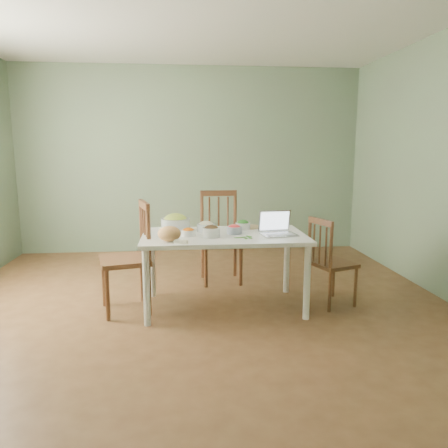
{
  "coord_description": "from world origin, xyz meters",
  "views": [
    {
      "loc": [
        -0.14,
        -3.85,
        1.52
      ],
      "look_at": [
        0.25,
        0.07,
        0.82
      ],
      "focal_mm": 34.08,
      "sensor_mm": 36.0,
      "label": 1
    }
  ],
  "objects": [
    {
      "name": "floor",
      "position": [
        0.0,
        0.0,
        0.0
      ],
      "size": [
        5.0,
        5.0,
        0.0
      ],
      "primitive_type": "cube",
      "color": "#4C2E19",
      "rests_on": "ground"
    },
    {
      "name": "ceiling",
      "position": [
        0.0,
        0.0,
        2.7
      ],
      "size": [
        5.0,
        5.0,
        0.0
      ],
      "primitive_type": "cube",
      "color": "white",
      "rests_on": "ground"
    },
    {
      "name": "wall_back",
      "position": [
        0.0,
        2.5,
        1.35
      ],
      "size": [
        5.0,
        0.0,
        2.7
      ],
      "primitive_type": "cube",
      "color": "#61705C",
      "rests_on": "ground"
    },
    {
      "name": "wall_front",
      "position": [
        0.0,
        -2.5,
        1.35
      ],
      "size": [
        5.0,
        0.0,
        2.7
      ],
      "primitive_type": "cube",
      "color": "#61705C",
      "rests_on": "ground"
    },
    {
      "name": "dining_table",
      "position": [
        0.25,
        0.07,
        0.36
      ],
      "size": [
        1.54,
        0.87,
        0.72
      ],
      "primitive_type": null,
      "color": "white",
      "rests_on": "floor"
    },
    {
      "name": "chair_far",
      "position": [
        0.29,
        0.89,
        0.52
      ],
      "size": [
        0.48,
        0.46,
        1.04
      ],
      "primitive_type": null,
      "rotation": [
        0.0,
        0.0,
        0.05
      ],
      "color": "#48220E",
      "rests_on": "floor"
    },
    {
      "name": "chair_left",
      "position": [
        -0.69,
        0.07,
        0.52
      ],
      "size": [
        0.54,
        0.55,
        1.04
      ],
      "primitive_type": null,
      "rotation": [
        0.0,
        0.0,
        -1.32
      ],
      "color": "#48220E",
      "rests_on": "floor"
    },
    {
      "name": "chair_right",
      "position": [
        1.31,
        0.05,
        0.43
      ],
      "size": [
        0.47,
        0.48,
        0.87
      ],
      "primitive_type": null,
      "rotation": [
        0.0,
        0.0,
        1.91
      ],
      "color": "#48220E",
      "rests_on": "floor"
    },
    {
      "name": "bread_boule",
      "position": [
        -0.26,
        -0.17,
        0.79
      ],
      "size": [
        0.26,
        0.26,
        0.13
      ],
      "primitive_type": "ellipsoid",
      "rotation": [
        0.0,
        0.0,
        -0.33
      ],
      "color": "tan",
      "rests_on": "dining_table"
    },
    {
      "name": "butter_stick",
      "position": [
        -0.16,
        -0.29,
        0.74
      ],
      "size": [
        0.12,
        0.08,
        0.03
      ],
      "primitive_type": "cube",
      "rotation": [
        0.0,
        0.0,
        -0.4
      ],
      "color": "beige",
      "rests_on": "dining_table"
    },
    {
      "name": "bowl_squash",
      "position": [
        -0.21,
        0.31,
        0.8
      ],
      "size": [
        0.36,
        0.36,
        0.17
      ],
      "primitive_type": null,
      "rotation": [
        0.0,
        0.0,
        -0.32
      ],
      "color": "#D9E54B",
      "rests_on": "dining_table"
    },
    {
      "name": "bowl_carrot",
      "position": [
        -0.09,
        0.03,
        0.76
      ],
      "size": [
        0.16,
        0.16,
        0.07
      ],
      "primitive_type": null,
      "rotation": [
        0.0,
        0.0,
        0.2
      ],
      "color": "#D05000",
      "rests_on": "dining_table"
    },
    {
      "name": "bowl_onion",
      "position": [
        0.09,
        0.25,
        0.77
      ],
      "size": [
        0.2,
        0.2,
        0.1
      ],
      "primitive_type": null,
      "rotation": [
        0.0,
        0.0,
        -0.11
      ],
      "color": "#FDFAC8",
      "rests_on": "dining_table"
    },
    {
      "name": "bowl_mushroom",
      "position": [
        0.12,
        -0.03,
        0.77
      ],
      "size": [
        0.19,
        0.19,
        0.11
      ],
      "primitive_type": null,
      "rotation": [
        0.0,
        0.0,
        -0.16
      ],
      "color": "#381F0B",
      "rests_on": "dining_table"
    },
    {
      "name": "bowl_redpep",
      "position": [
        0.35,
        0.1,
        0.76
      ],
      "size": [
        0.17,
        0.17,
        0.09
      ],
      "primitive_type": null,
      "rotation": [
        0.0,
        0.0,
        0.21
      ],
      "color": "red",
      "rests_on": "dining_table"
    },
    {
      "name": "bowl_broccoli",
      "position": [
        0.46,
        0.31,
        0.77
      ],
      "size": [
        0.17,
        0.17,
        0.09
      ],
      "primitive_type": null,
      "rotation": [
        0.0,
        0.0,
        0.12
      ],
      "color": "#255E21",
      "rests_on": "dining_table"
    },
    {
      "name": "flatbread",
      "position": [
        0.54,
        0.39,
        0.73
      ],
      "size": [
        0.26,
        0.26,
        0.02
      ],
      "primitive_type": "cylinder",
      "rotation": [
        0.0,
        0.0,
        0.3
      ],
      "color": "#C7B58F",
      "rests_on": "dining_table"
    },
    {
      "name": "basil_bunch",
      "position": [
        0.4,
        -0.1,
        0.73
      ],
      "size": [
        0.19,
        0.19,
        0.02
      ],
      "primitive_type": null,
      "color": "#337F22",
      "rests_on": "dining_table"
    },
    {
      "name": "laptop",
      "position": [
        0.76,
        -0.02,
        0.83
      ],
      "size": [
        0.35,
        0.3,
        0.22
      ],
      "primitive_type": null,
      "rotation": [
        0.0,
        0.0,
        0.15
      ],
      "color": "silver",
      "rests_on": "dining_table"
    }
  ]
}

